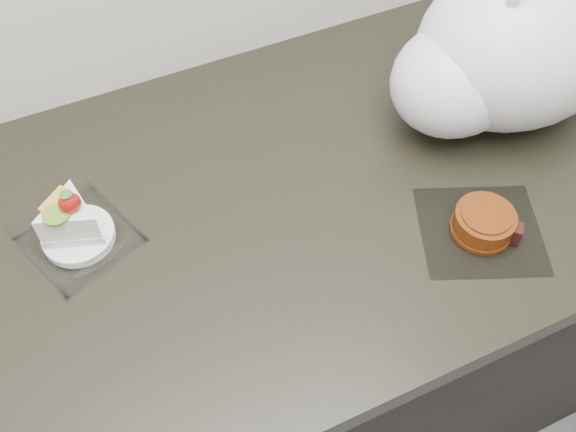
{
  "coord_description": "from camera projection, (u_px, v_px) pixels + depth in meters",
  "views": [
    {
      "loc": [
        -0.1,
        1.18,
        1.61
      ],
      "look_at": [
        0.11,
        1.63,
        0.94
      ],
      "focal_mm": 40.0,
      "sensor_mm": 36.0,
      "label": 1
    }
  ],
  "objects": [
    {
      "name": "counter",
      "position": [
        222.0,
        363.0,
        1.23
      ],
      "size": [
        2.04,
        0.64,
        0.9
      ],
      "color": "black",
      "rests_on": "ground"
    },
    {
      "name": "plastic_bag",
      "position": [
        510.0,
        48.0,
        0.91
      ],
      "size": [
        0.41,
        0.32,
        0.3
      ],
      "rotation": [
        0.0,
        0.0,
        0.23
      ],
      "color": "silver",
      "rests_on": "counter"
    },
    {
      "name": "mooncake_wrap",
      "position": [
        484.0,
        224.0,
        0.85
      ],
      "size": [
        0.21,
        0.2,
        0.04
      ],
      "rotation": [
        0.0,
        0.0,
        -0.22
      ],
      "color": "white",
      "rests_on": "counter"
    },
    {
      "name": "cake_tray",
      "position": [
        75.0,
        228.0,
        0.83
      ],
      "size": [
        0.17,
        0.17,
        0.1
      ],
      "rotation": [
        0.0,
        0.0,
        0.36
      ],
      "color": "white",
      "rests_on": "counter"
    }
  ]
}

